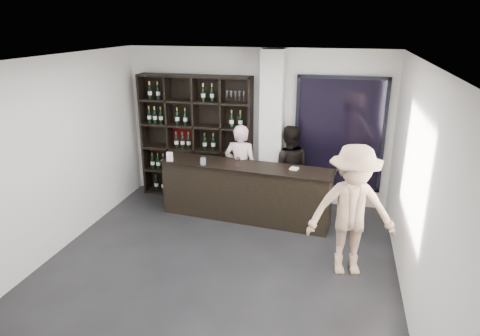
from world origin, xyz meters
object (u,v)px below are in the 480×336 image
(taster_pink, at_px, (241,168))
(taster_black, at_px, (289,167))
(tasting_counter, at_px, (245,192))
(customer, at_px, (352,211))
(wine_shelf, at_px, (196,138))

(taster_pink, distance_m, taster_black, 0.89)
(tasting_counter, relative_size, taster_pink, 1.87)
(tasting_counter, xyz_separation_m, taster_pink, (-0.17, 0.36, 0.31))
(taster_pink, height_order, taster_black, taster_pink)
(tasting_counter, distance_m, customer, 2.27)
(wine_shelf, xyz_separation_m, tasting_counter, (1.17, -0.82, -0.70))
(wine_shelf, bearing_deg, taster_black, -5.13)
(taster_pink, xyz_separation_m, customer, (1.95, -1.71, 0.12))
(wine_shelf, xyz_separation_m, taster_pink, (1.00, -0.46, -0.39))
(taster_pink, bearing_deg, taster_black, -160.13)
(taster_black, bearing_deg, wine_shelf, -8.74)
(taster_pink, xyz_separation_m, taster_black, (0.84, 0.29, -0.02))
(wine_shelf, bearing_deg, taster_pink, -24.62)
(taster_pink, bearing_deg, customer, 139.41)
(taster_black, bearing_deg, customer, 115.45)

